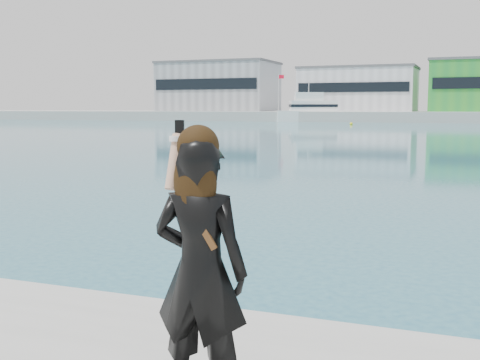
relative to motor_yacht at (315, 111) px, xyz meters
The scene contains 7 objects.
far_quay 32.47m from the motor_yacht, 30.48° to the left, with size 320.00×40.00×2.00m, color #9E9E99.
warehouse_grey_left 31.16m from the motor_yacht, 151.89° to the left, with size 26.52×16.36×11.50m.
warehouse_white 16.29m from the motor_yacht, 67.56° to the left, with size 24.48×15.35×9.50m.
flagpole_left 13.18m from the motor_yacht, 143.11° to the left, with size 1.28×0.16×8.00m.
motor_yacht is the anchor object (origin of this frame).
buoy_far 22.41m from the motor_yacht, 60.65° to the right, with size 0.50×0.50×0.50m, color #FFEB0D.
woman 117.69m from the motor_yacht, 76.26° to the right, with size 0.64×0.43×1.83m.
Camera 1 is at (1.57, -4.17, 2.70)m, focal length 45.00 mm.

